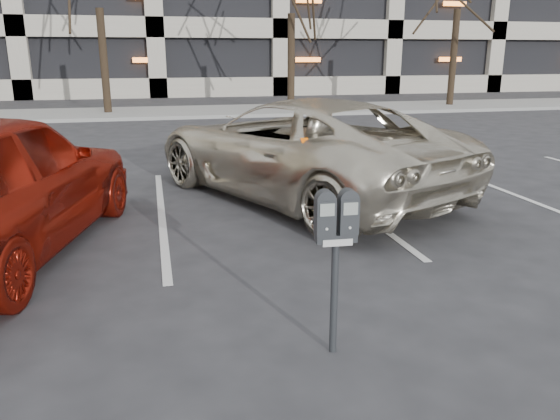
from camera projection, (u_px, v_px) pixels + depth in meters
name	position (u px, v px, depth m)	size (l,w,h in m)	color
ground	(298.00, 263.00, 5.95)	(140.00, 140.00, 0.00)	#28282B
sidewalk	(190.00, 112.00, 20.90)	(80.00, 4.00, 0.12)	gray
stall_lines	(162.00, 213.00, 7.79)	(16.90, 5.20, 0.00)	silver
parking_meter	(336.00, 233.00, 3.93)	(0.33, 0.14, 1.25)	black
suv_silver	(299.00, 148.00, 8.57)	(4.69, 6.16, 1.56)	beige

